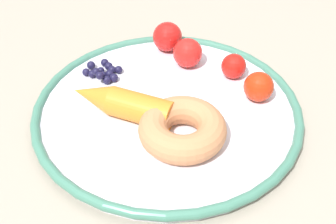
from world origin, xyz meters
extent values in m
cube|color=#A09586|center=(0.00, 0.00, 0.71)|extent=(0.93, 0.97, 0.03)
cube|color=#A5948E|center=(0.40, 0.42, 0.35)|extent=(0.05, 0.05, 0.70)
cylinder|color=silver|center=(0.01, 0.00, 0.73)|extent=(0.33, 0.33, 0.01)
torus|color=#417C68|center=(0.01, 0.00, 0.74)|extent=(0.34, 0.34, 0.01)
cylinder|color=orange|center=(-0.03, -0.01, 0.76)|extent=(0.09, 0.07, 0.04)
cone|color=orange|center=(-0.08, 0.02, 0.76)|extent=(0.06, 0.06, 0.04)
torus|color=tan|center=(0.02, -0.06, 0.76)|extent=(0.12, 0.12, 0.03)
sphere|color=#191638|center=(-0.06, 0.10, 0.74)|extent=(0.01, 0.01, 0.01)
sphere|color=#191638|center=(-0.05, 0.07, 0.74)|extent=(0.01, 0.01, 0.01)
sphere|color=#191638|center=(-0.06, 0.08, 0.74)|extent=(0.01, 0.01, 0.01)
sphere|color=#191638|center=(-0.07, 0.09, 0.74)|extent=(0.01, 0.01, 0.01)
sphere|color=#191638|center=(-0.06, 0.11, 0.74)|extent=(0.01, 0.01, 0.01)
sphere|color=#191638|center=(-0.06, 0.07, 0.74)|extent=(0.01, 0.01, 0.01)
sphere|color=#191638|center=(-0.05, 0.09, 0.74)|extent=(0.01, 0.01, 0.01)
sphere|color=#191638|center=(-0.09, 0.09, 0.74)|extent=(0.01, 0.01, 0.01)
sphere|color=#191638|center=(-0.07, 0.08, 0.74)|extent=(0.01, 0.01, 0.01)
sphere|color=#191638|center=(-0.08, 0.11, 0.74)|extent=(0.01, 0.01, 0.01)
sphere|color=#191638|center=(-0.04, 0.09, 0.74)|extent=(0.01, 0.01, 0.01)
sphere|color=#191638|center=(-0.08, 0.09, 0.74)|extent=(0.01, 0.01, 0.01)
sphere|color=#191638|center=(-0.07, 0.08, 0.75)|extent=(0.01, 0.01, 0.01)
sphere|color=#191638|center=(-0.07, 0.07, 0.75)|extent=(0.01, 0.01, 0.01)
sphere|color=red|center=(0.13, 0.00, 0.76)|extent=(0.04, 0.04, 0.04)
sphere|color=red|center=(0.11, 0.05, 0.76)|extent=(0.03, 0.03, 0.03)
sphere|color=red|center=(0.05, 0.09, 0.76)|extent=(0.04, 0.04, 0.04)
sphere|color=red|center=(0.03, 0.14, 0.76)|extent=(0.04, 0.04, 0.04)
camera|label=1|loc=(-0.07, -0.45, 1.13)|focal=50.32mm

